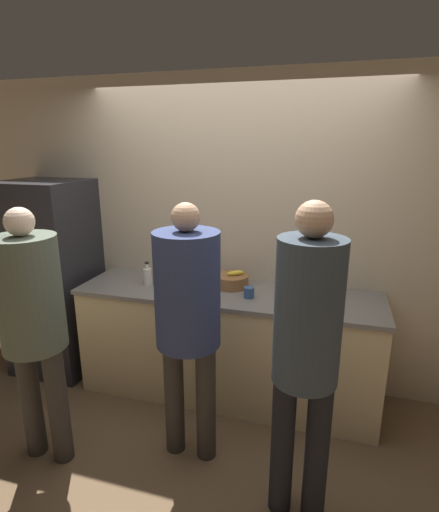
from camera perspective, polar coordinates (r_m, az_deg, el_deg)
ground_plane at (r=3.32m, az=-0.81°, el=-22.29°), size 14.00×14.00×0.00m
wall_back at (r=3.39m, az=2.70°, el=3.06°), size 5.20×0.06×2.60m
counter at (r=3.38m, az=1.13°, el=-12.23°), size 2.41×0.70×0.92m
refrigerator at (r=3.93m, az=-22.68°, el=-2.86°), size 0.69×0.68×1.74m
person_left at (r=2.73m, az=-25.20°, el=-7.53°), size 0.39×0.39×1.70m
person_center at (r=2.50m, az=-4.55°, el=-7.51°), size 0.41×0.41×1.72m
person_right at (r=2.12m, az=12.28°, el=-12.09°), size 0.34×0.34×1.80m
fruit_bowl at (r=3.26m, az=1.74°, el=-3.53°), size 0.28×0.28×0.14m
utensil_crock at (r=3.39m, az=-2.65°, el=-2.45°), size 0.11×0.11×0.26m
bottle_green at (r=2.93m, az=15.01°, el=-6.02°), size 0.06×0.06×0.18m
bottle_clear at (r=3.36m, az=-10.26°, el=-2.75°), size 0.07×0.07×0.19m
cup_blue at (r=3.04m, az=4.22°, el=-5.21°), size 0.08×0.08×0.08m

